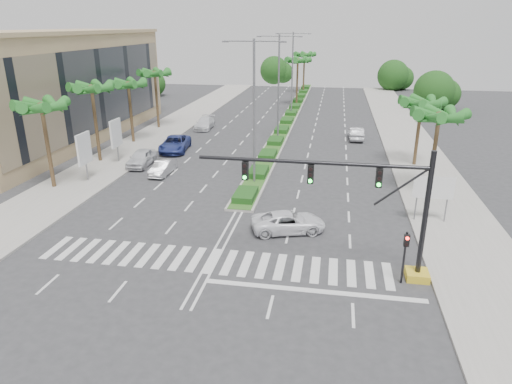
{
  "coord_description": "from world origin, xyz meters",
  "views": [
    {
      "loc": [
        6.58,
        -22.88,
        13.05
      ],
      "look_at": [
        1.91,
        3.95,
        3.0
      ],
      "focal_mm": 32.0,
      "sensor_mm": 36.0,
      "label": 1
    }
  ],
  "objects_px": {
    "car_parked_a": "(141,158)",
    "car_parked_b": "(163,168)",
    "car_right": "(356,133)",
    "car_crossing": "(288,222)",
    "car_parked_c": "(175,144)",
    "car_parked_d": "(205,123)"
  },
  "relations": [
    {
      "from": "car_parked_a",
      "to": "car_crossing",
      "type": "distance_m",
      "value": 20.15
    },
    {
      "from": "car_parked_c",
      "to": "car_crossing",
      "type": "xyz_separation_m",
      "value": [
        14.36,
        -18.4,
        -0.13
      ]
    },
    {
      "from": "car_crossing",
      "to": "car_parked_d",
      "type": "bearing_deg",
      "value": 8.11
    },
    {
      "from": "car_parked_a",
      "to": "car_crossing",
      "type": "height_order",
      "value": "car_parked_a"
    },
    {
      "from": "car_crossing",
      "to": "car_right",
      "type": "height_order",
      "value": "car_right"
    },
    {
      "from": "car_parked_d",
      "to": "car_parked_b",
      "type": "bearing_deg",
      "value": -87.7
    },
    {
      "from": "car_parked_a",
      "to": "car_parked_d",
      "type": "xyz_separation_m",
      "value": [
        1.44,
        17.38,
        -0.06
      ]
    },
    {
      "from": "car_parked_a",
      "to": "car_right",
      "type": "height_order",
      "value": "car_parked_a"
    },
    {
      "from": "car_parked_c",
      "to": "car_parked_d",
      "type": "distance_m",
      "value": 11.55
    },
    {
      "from": "car_parked_a",
      "to": "car_parked_c",
      "type": "relative_size",
      "value": 0.8
    },
    {
      "from": "car_parked_b",
      "to": "car_right",
      "type": "distance_m",
      "value": 24.66
    },
    {
      "from": "car_parked_c",
      "to": "car_crossing",
      "type": "distance_m",
      "value": 23.34
    },
    {
      "from": "car_parked_a",
      "to": "car_parked_c",
      "type": "xyz_separation_m",
      "value": [
        1.39,
        5.83,
        0.02
      ]
    },
    {
      "from": "car_parked_a",
      "to": "car_parked_b",
      "type": "distance_m",
      "value": 3.79
    },
    {
      "from": "car_parked_a",
      "to": "car_right",
      "type": "xyz_separation_m",
      "value": [
        20.99,
        14.67,
        -0.04
      ]
    },
    {
      "from": "car_parked_c",
      "to": "car_parked_b",
      "type": "bearing_deg",
      "value": -85.41
    },
    {
      "from": "car_parked_d",
      "to": "car_parked_a",
      "type": "bearing_deg",
      "value": -97.12
    },
    {
      "from": "car_parked_b",
      "to": "car_parked_d",
      "type": "relative_size",
      "value": 0.78
    },
    {
      "from": "car_parked_c",
      "to": "car_parked_d",
      "type": "relative_size",
      "value": 1.15
    },
    {
      "from": "car_parked_b",
      "to": "car_right",
      "type": "bearing_deg",
      "value": 45.11
    },
    {
      "from": "car_parked_c",
      "to": "car_parked_d",
      "type": "xyz_separation_m",
      "value": [
        0.05,
        11.55,
        -0.08
      ]
    },
    {
      "from": "car_parked_c",
      "to": "car_crossing",
      "type": "bearing_deg",
      "value": -59.08
    }
  ]
}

